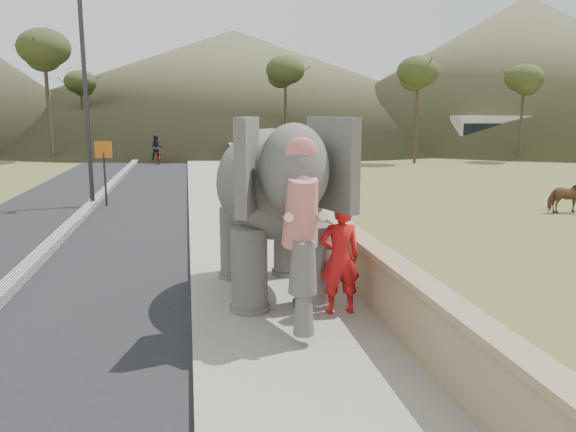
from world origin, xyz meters
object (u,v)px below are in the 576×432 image
(elephant_and_man, at_px, (272,208))
(motorcyclist, at_px, (158,153))
(lamppost, at_px, (93,71))
(cow, at_px, (568,197))

(elephant_and_man, bearing_deg, motorcyclist, 96.97)
(lamppost, relative_size, motorcyclist, 4.15)
(cow, height_order, motorcyclist, motorcyclist)
(motorcyclist, bearing_deg, elephant_and_man, -83.03)
(lamppost, height_order, cow, lamppost)
(elephant_and_man, relative_size, motorcyclist, 2.33)
(lamppost, distance_m, elephant_and_man, 12.70)
(elephant_and_man, bearing_deg, lamppost, 112.50)
(elephant_and_man, xyz_separation_m, motorcyclist, (-3.43, 28.09, -0.96))
(cow, relative_size, motorcyclist, 0.71)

